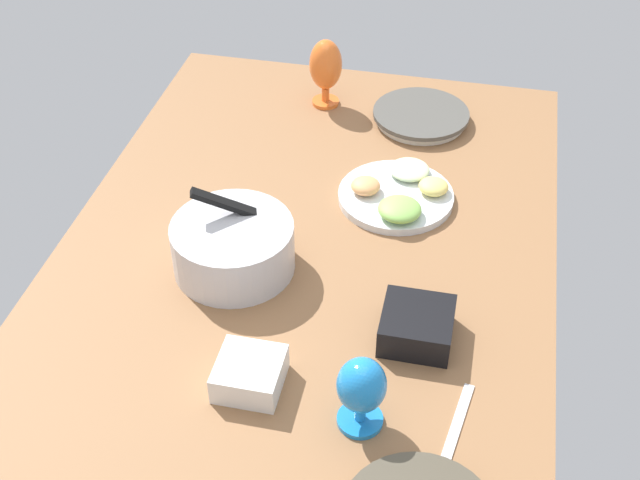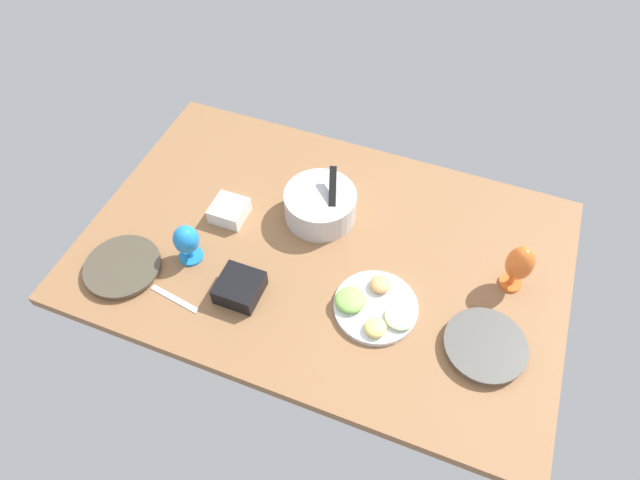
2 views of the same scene
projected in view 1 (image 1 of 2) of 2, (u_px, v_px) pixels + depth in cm
name	position (u px, v px, depth cm)	size (l,w,h in cm)	color
ground_plane	(303.00, 263.00, 178.84)	(160.00, 104.00, 4.00)	#8C603D
dinner_plate_right	(421.00, 116.00, 216.44)	(24.56, 24.56, 2.94)	silver
mixing_bowl	(233.00, 245.00, 171.23)	(24.93, 24.93, 17.37)	silver
fruit_platter	(398.00, 194.00, 190.86)	(26.18, 26.18, 5.19)	silver
hurricane_glass_blue	(361.00, 388.00, 139.20)	(8.41, 8.41, 14.68)	#1F81D3
hurricane_glass_orange	(326.00, 67.00, 217.18)	(8.47, 8.47, 18.25)	orange
square_bowl_black	(417.00, 324.00, 157.46)	(13.25, 13.25, 6.35)	black
square_bowl_white	(250.00, 372.00, 149.08)	(11.57, 11.57, 5.62)	white
fork_by_left_plate	(457.00, 423.00, 144.23)	(18.00, 1.80, 0.60)	silver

